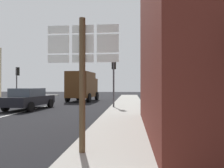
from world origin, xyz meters
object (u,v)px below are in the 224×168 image
(sedan_far, at_px, (29,98))
(traffic_light_far_left, at_px, (17,76))
(route_sign_post, at_px, (82,70))
(delivery_truck, at_px, (83,86))
(traffic_light_near_right, at_px, (114,70))

(sedan_far, relative_size, traffic_light_far_left, 1.18)
(route_sign_post, bearing_deg, traffic_light_far_left, 123.37)
(delivery_truck, relative_size, route_sign_post, 1.60)
(sedan_far, relative_size, traffic_light_near_right, 1.16)
(sedan_far, height_order, traffic_light_near_right, traffic_light_near_right)
(traffic_light_near_right, bearing_deg, sedan_far, -170.72)
(delivery_truck, height_order, traffic_light_near_right, traffic_light_near_right)
(sedan_far, distance_m, traffic_light_far_left, 9.72)
(sedan_far, relative_size, delivery_truck, 0.84)
(route_sign_post, distance_m, traffic_light_far_left, 20.47)
(sedan_far, relative_size, route_sign_post, 1.35)
(traffic_light_far_left, distance_m, traffic_light_near_right, 13.13)
(traffic_light_far_left, bearing_deg, sedan_far, -55.92)
(traffic_light_far_left, xyz_separation_m, traffic_light_near_right, (11.15, -6.94, 0.06))
(delivery_truck, bearing_deg, sedan_far, -103.63)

